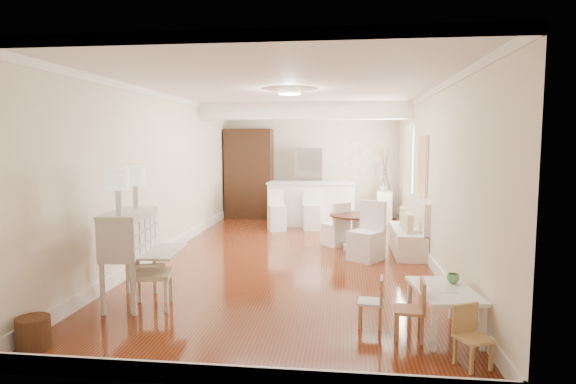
% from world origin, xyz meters
% --- Properties ---
extents(room, '(9.00, 9.04, 2.82)m').
position_xyz_m(room, '(0.04, 0.32, 1.98)').
color(room, maroon).
rests_on(room, ground).
extents(secretary_bureau, '(0.97, 0.99, 1.14)m').
position_xyz_m(secretary_bureau, '(-1.70, -2.66, 0.57)').
color(secretary_bureau, silver).
rests_on(secretary_bureau, ground).
extents(gustavian_armchair, '(0.57, 0.57, 0.84)m').
position_xyz_m(gustavian_armchair, '(-1.38, -2.77, 0.42)').
color(gustavian_armchair, beige).
rests_on(gustavian_armchair, ground).
extents(wicker_basket, '(0.32, 0.32, 0.31)m').
position_xyz_m(wicker_basket, '(-2.05, -4.01, 0.16)').
color(wicker_basket, '#4A2C17').
rests_on(wicker_basket, ground).
extents(kids_table, '(0.69, 1.01, 0.47)m').
position_xyz_m(kids_table, '(1.90, -3.16, 0.24)').
color(kids_table, white).
rests_on(kids_table, ground).
extents(kids_chair_a, '(0.31, 0.31, 0.62)m').
position_xyz_m(kids_chair_a, '(1.53, -3.35, 0.31)').
color(kids_chair_a, '#A5704B').
rests_on(kids_chair_a, ground).
extents(kids_chair_b, '(0.29, 0.29, 0.55)m').
position_xyz_m(kids_chair_b, '(1.16, -3.05, 0.27)').
color(kids_chair_b, tan).
rests_on(kids_chair_b, ground).
extents(kids_chair_c, '(0.36, 0.36, 0.55)m').
position_xyz_m(kids_chair_c, '(2.01, -3.91, 0.27)').
color(kids_chair_c, tan).
rests_on(kids_chair_c, ground).
extents(banquette, '(0.52, 1.60, 0.98)m').
position_xyz_m(banquette, '(1.99, 0.50, 0.49)').
color(banquette, silver).
rests_on(banquette, ground).
extents(dining_table, '(1.23, 1.23, 0.65)m').
position_xyz_m(dining_table, '(1.08, 0.67, 0.33)').
color(dining_table, '#412015').
rests_on(dining_table, ground).
extents(slip_chair_near, '(0.66, 0.66, 0.98)m').
position_xyz_m(slip_chair_near, '(1.24, -0.14, 0.49)').
color(slip_chair_near, silver).
rests_on(slip_chair_near, ground).
extents(slip_chair_far, '(0.57, 0.57, 0.84)m').
position_xyz_m(slip_chair_far, '(0.71, 0.97, 0.42)').
color(slip_chair_far, white).
rests_on(slip_chair_far, ground).
extents(breakfast_counter, '(2.05, 0.65, 1.03)m').
position_xyz_m(breakfast_counter, '(0.10, 3.10, 0.52)').
color(breakfast_counter, white).
rests_on(breakfast_counter, ground).
extents(bar_stool_left, '(0.46, 0.46, 0.90)m').
position_xyz_m(bar_stool_left, '(-0.61, 2.36, 0.45)').
color(bar_stool_left, white).
rests_on(bar_stool_left, ground).
extents(bar_stool_right, '(0.43, 0.43, 0.91)m').
position_xyz_m(bar_stool_right, '(0.14, 2.55, 0.45)').
color(bar_stool_right, silver).
rests_on(bar_stool_right, ground).
extents(pantry_cabinet, '(1.20, 0.60, 2.30)m').
position_xyz_m(pantry_cabinet, '(-1.60, 4.18, 1.15)').
color(pantry_cabinet, '#381E11').
rests_on(pantry_cabinet, ground).
extents(fridge, '(0.75, 0.65, 1.80)m').
position_xyz_m(fridge, '(0.30, 4.15, 0.90)').
color(fridge, silver).
rests_on(fridge, ground).
extents(sideboard, '(0.41, 0.83, 0.77)m').
position_xyz_m(sideboard, '(1.85, 3.80, 0.39)').
color(sideboard, white).
rests_on(sideboard, ground).
extents(pencil_cup, '(0.16, 0.16, 0.10)m').
position_xyz_m(pencil_cup, '(2.03, -2.94, 0.52)').
color(pencil_cup, '#599960').
rests_on(pencil_cup, kids_table).
extents(branch_vase, '(0.20, 0.20, 0.20)m').
position_xyz_m(branch_vase, '(1.81, 3.84, 0.87)').
color(branch_vase, silver).
rests_on(branch_vase, sideboard).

